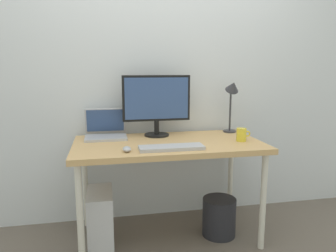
{
  "coord_description": "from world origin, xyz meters",
  "views": [
    {
      "loc": [
        -0.45,
        -2.27,
        1.3
      ],
      "look_at": [
        0.0,
        0.0,
        0.88
      ],
      "focal_mm": 34.12,
      "sensor_mm": 36.0,
      "label": 1
    }
  ],
  "objects_px": {
    "monitor": "(157,102)",
    "wastebasket": "(219,217)",
    "mouse": "(127,149)",
    "desk": "(168,150)",
    "desk_lamp": "(232,95)",
    "laptop": "(106,130)",
    "computer_tower": "(101,219)",
    "keyboard": "(171,148)",
    "coffee_mug": "(242,135)"
  },
  "relations": [
    {
      "from": "desk",
      "to": "laptop",
      "type": "bearing_deg",
      "value": 151.13
    },
    {
      "from": "computer_tower",
      "to": "mouse",
      "type": "bearing_deg",
      "value": -44.21
    },
    {
      "from": "monitor",
      "to": "keyboard",
      "type": "distance_m",
      "value": 0.53
    },
    {
      "from": "laptop",
      "to": "computer_tower",
      "type": "bearing_deg",
      "value": -101.78
    },
    {
      "from": "monitor",
      "to": "wastebasket",
      "type": "xyz_separation_m",
      "value": [
        0.44,
        -0.29,
        -0.89
      ]
    },
    {
      "from": "desk",
      "to": "desk_lamp",
      "type": "distance_m",
      "value": 0.75
    },
    {
      "from": "laptop",
      "to": "computer_tower",
      "type": "relative_size",
      "value": 0.76
    },
    {
      "from": "monitor",
      "to": "computer_tower",
      "type": "bearing_deg",
      "value": -150.01
    },
    {
      "from": "keyboard",
      "to": "coffee_mug",
      "type": "height_order",
      "value": "coffee_mug"
    },
    {
      "from": "keyboard",
      "to": "coffee_mug",
      "type": "xyz_separation_m",
      "value": [
        0.57,
        0.14,
        0.04
      ]
    },
    {
      "from": "desk",
      "to": "keyboard",
      "type": "bearing_deg",
      "value": -95.41
    },
    {
      "from": "computer_tower",
      "to": "laptop",
      "type": "bearing_deg",
      "value": 78.22
    },
    {
      "from": "mouse",
      "to": "wastebasket",
      "type": "height_order",
      "value": "mouse"
    },
    {
      "from": "desk_lamp",
      "to": "wastebasket",
      "type": "height_order",
      "value": "desk_lamp"
    },
    {
      "from": "computer_tower",
      "to": "coffee_mug",
      "type": "bearing_deg",
      "value": -2.47
    },
    {
      "from": "mouse",
      "to": "desk",
      "type": "bearing_deg",
      "value": 34.97
    },
    {
      "from": "mouse",
      "to": "wastebasket",
      "type": "distance_m",
      "value": 0.97
    },
    {
      "from": "monitor",
      "to": "wastebasket",
      "type": "distance_m",
      "value": 1.03
    },
    {
      "from": "keyboard",
      "to": "wastebasket",
      "type": "height_order",
      "value": "keyboard"
    },
    {
      "from": "keyboard",
      "to": "computer_tower",
      "type": "bearing_deg",
      "value": 159.37
    },
    {
      "from": "mouse",
      "to": "computer_tower",
      "type": "bearing_deg",
      "value": 135.79
    },
    {
      "from": "desk",
      "to": "laptop",
      "type": "relative_size",
      "value": 4.33
    },
    {
      "from": "laptop",
      "to": "mouse",
      "type": "bearing_deg",
      "value": -74.47
    },
    {
      "from": "monitor",
      "to": "coffee_mug",
      "type": "relative_size",
      "value": 5.01
    },
    {
      "from": "laptop",
      "to": "desk_lamp",
      "type": "bearing_deg",
      "value": -0.99
    },
    {
      "from": "laptop",
      "to": "keyboard",
      "type": "distance_m",
      "value": 0.64
    },
    {
      "from": "coffee_mug",
      "to": "wastebasket",
      "type": "xyz_separation_m",
      "value": [
        -0.15,
        0.02,
        -0.66
      ]
    },
    {
      "from": "desk",
      "to": "desk_lamp",
      "type": "xyz_separation_m",
      "value": [
        0.59,
        0.23,
        0.39
      ]
    },
    {
      "from": "laptop",
      "to": "mouse",
      "type": "relative_size",
      "value": 3.56
    },
    {
      "from": "desk",
      "to": "mouse",
      "type": "relative_size",
      "value": 15.4
    },
    {
      "from": "keyboard",
      "to": "computer_tower",
      "type": "distance_m",
      "value": 0.77
    },
    {
      "from": "monitor",
      "to": "computer_tower",
      "type": "distance_m",
      "value": 0.99
    },
    {
      "from": "monitor",
      "to": "mouse",
      "type": "xyz_separation_m",
      "value": [
        -0.27,
        -0.46,
        -0.26
      ]
    },
    {
      "from": "monitor",
      "to": "wastebasket",
      "type": "height_order",
      "value": "monitor"
    },
    {
      "from": "desk",
      "to": "computer_tower",
      "type": "bearing_deg",
      "value": -175.76
    },
    {
      "from": "desk",
      "to": "desk_lamp",
      "type": "relative_size",
      "value": 3.03
    },
    {
      "from": "desk",
      "to": "monitor",
      "type": "height_order",
      "value": "monitor"
    },
    {
      "from": "keyboard",
      "to": "wastebasket",
      "type": "xyz_separation_m",
      "value": [
        0.42,
        0.16,
        -0.62
      ]
    },
    {
      "from": "desk",
      "to": "computer_tower",
      "type": "xyz_separation_m",
      "value": [
        -0.51,
        -0.04,
        -0.48
      ]
    },
    {
      "from": "desk_lamp",
      "to": "mouse",
      "type": "distance_m",
      "value": 1.07
    },
    {
      "from": "desk",
      "to": "desk_lamp",
      "type": "height_order",
      "value": "desk_lamp"
    },
    {
      "from": "desk",
      "to": "keyboard",
      "type": "relative_size",
      "value": 3.15
    },
    {
      "from": "mouse",
      "to": "wastebasket",
      "type": "bearing_deg",
      "value": 12.81
    },
    {
      "from": "laptop",
      "to": "keyboard",
      "type": "bearing_deg",
      "value": -47.6
    },
    {
      "from": "keyboard",
      "to": "computer_tower",
      "type": "relative_size",
      "value": 1.05
    },
    {
      "from": "desk",
      "to": "keyboard",
      "type": "xyz_separation_m",
      "value": [
        -0.02,
        -0.22,
        0.08
      ]
    },
    {
      "from": "keyboard",
      "to": "coffee_mug",
      "type": "distance_m",
      "value": 0.59
    },
    {
      "from": "keyboard",
      "to": "wastebasket",
      "type": "relative_size",
      "value": 1.47
    },
    {
      "from": "monitor",
      "to": "keyboard",
      "type": "height_order",
      "value": "monitor"
    },
    {
      "from": "wastebasket",
      "to": "laptop",
      "type": "bearing_deg",
      "value": 159.89
    }
  ]
}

